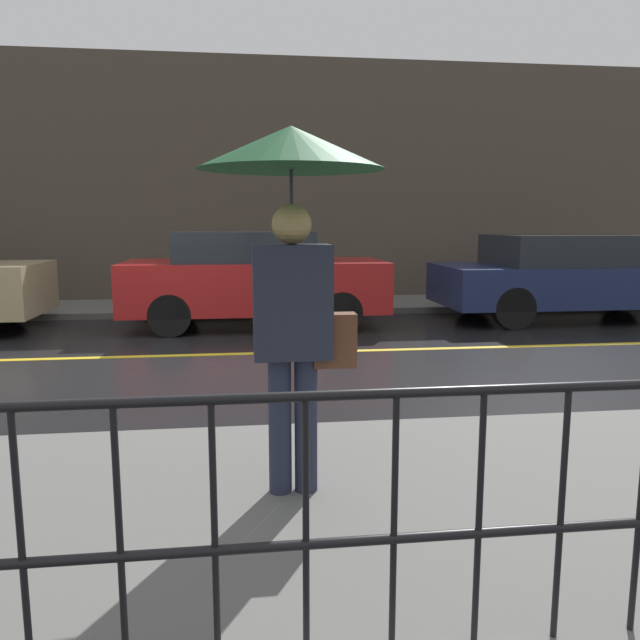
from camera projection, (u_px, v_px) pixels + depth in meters
ground_plane at (157, 356)px, 7.63m from camera, size 80.00×80.00×0.00m
sidewalk_near at (44, 532)px, 3.19m from camera, size 28.00×2.83×0.11m
sidewalk_far at (185, 307)px, 11.61m from camera, size 28.00×1.95×0.11m
lane_marking at (157, 356)px, 7.63m from camera, size 25.20×0.12×0.01m
building_storefront at (186, 182)px, 12.35m from camera, size 28.00×0.30×4.82m
pedestrian at (293, 209)px, 3.32m from camera, size 0.99×0.99×2.02m
car_red at (253, 278)px, 9.73m from camera, size 4.00×1.75×1.48m
car_navy at (571, 276)px, 10.40m from camera, size 4.52×1.83×1.42m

